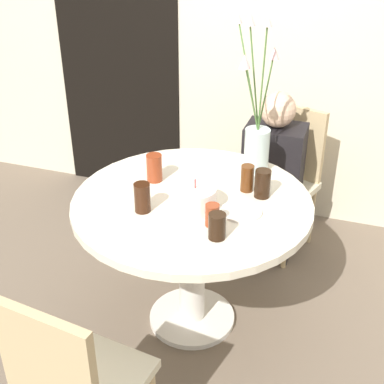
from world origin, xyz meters
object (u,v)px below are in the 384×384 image
Objects in this scene: side_plate at (241,211)px; drink_glass_5 at (212,215)px; flower_vase at (256,132)px; drink_glass_3 at (142,198)px; drink_glass_0 at (217,226)px; drink_glass_4 at (263,184)px; chair_far_back at (73,381)px; birthday_cake at (195,198)px; drink_glass_2 at (154,168)px; person_boy at (272,183)px; chair_near_front at (285,172)px; drink_glass_1 at (247,178)px.

side_plate is 0.18m from drink_glass_5.
flower_vase reaches higher than drink_glass_3.
drink_glass_4 is (0.10, 0.40, 0.01)m from drink_glass_0.
chair_far_back reaches higher than drink_glass_4.
drink_glass_0 is (-0.00, -0.66, -0.16)m from flower_vase.
drink_glass_5 is (0.11, -0.11, -0.00)m from birthday_cake.
drink_glass_2 is 1.02× the size of drink_glass_4.
drink_glass_2 is (-0.11, 1.07, 0.32)m from chair_far_back.
person_boy is (0.04, 0.36, -0.47)m from flower_vase.
drink_glass_5 is (0.33, -0.01, -0.02)m from drink_glass_3.
drink_glass_3 is at bearing -162.93° from side_plate.
chair_near_front reaches higher than side_plate.
birthday_cake is at bearing -169.54° from side_plate.
flower_vase reaches higher than chair_near_front.
side_plate is at bearing -17.74° from drink_glass_2.
chair_near_front is 4.76× the size of side_plate.
chair_near_front is at bearing 82.49° from drink_glass_5.
birthday_cake is 0.34m from drink_glass_4.
drink_glass_5 is at bearing -79.32° from chair_near_front.
birthday_cake is 0.91m from person_boy.
flower_vase is 0.68m from drink_glass_0.
chair_near_front is 4.62× the size of birthday_cake.
drink_glass_1 is 0.96× the size of drink_glass_4.
drink_glass_0 is 0.39m from drink_glass_3.
drink_glass_2 reaches higher than drink_glass_3.
chair_near_front is at bearing 71.81° from person_boy.
drink_glass_5 is at bearing -101.00° from drink_glass_1.
drink_glass_4 is 0.35m from drink_glass_5.
drink_glass_3 is 0.33m from drink_glass_5.
drink_glass_1 reaches higher than side_plate.
drink_glass_2 is 1.37× the size of drink_glass_5.
drink_glass_4 is at bearing 75.56° from drink_glass_0.
drink_glass_3 is 1.07m from person_boy.
flower_vase is (0.33, 1.34, 0.46)m from chair_far_back.
chair_near_front is at bearing 87.05° from side_plate.
birthday_cake is 0.34m from drink_glass_2.
drink_glass_1 is at bearing -85.81° from flower_vase.
person_boy reaches higher than drink_glass_2.
birthday_cake reaches higher than chair_near_front.
drink_glass_4 is (0.08, -0.03, 0.00)m from drink_glass_1.
chair_far_back is 7.85× the size of drink_glass_0.
birthday_cake reaches higher than chair_far_back.
birthday_cake is at bearing 137.23° from drink_glass_5.
chair_near_front is 1.90m from chair_far_back.
drink_glass_1 is at bearing -92.48° from person_boy.
person_boy is at bearing 84.30° from drink_glass_5.
chair_far_back reaches higher than drink_glass_0.
drink_glass_0 is 0.87× the size of drink_glass_1.
drink_glass_1 reaches higher than drink_glass_0.
drink_glass_2 is (-0.49, 0.16, 0.06)m from side_plate.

